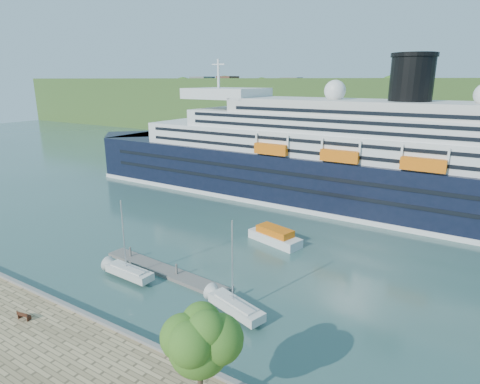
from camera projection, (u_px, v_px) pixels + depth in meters
name	position (u px, v px, depth m)	size (l,w,h in m)	color
ground	(90.00, 324.00, 40.06)	(400.00, 400.00, 0.00)	#2B4D48
far_hillside	(400.00, 110.00, 155.11)	(400.00, 50.00, 24.00)	#314F1F
quay_coping	(88.00, 315.00, 39.58)	(220.00, 0.50, 0.30)	slate
cruise_ship	(332.00, 132.00, 75.74)	(124.12, 18.07, 27.87)	black
park_bench	(24.00, 315.00, 39.04)	(1.47, 0.60, 0.94)	#4D2616
promenade_tree	(200.00, 359.00, 26.71)	(5.55, 5.55, 9.20)	#356019
floating_pontoon	(164.00, 271.00, 50.79)	(19.64, 2.40, 0.44)	slate
sailboat_white_near	(127.00, 243.00, 47.74)	(7.40, 2.06, 9.56)	silver
sailboat_white_far	(236.00, 272.00, 40.19)	(7.63, 2.12, 9.85)	silver
tender_launch	(275.00, 235.00, 59.74)	(8.54, 2.92, 2.36)	orange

